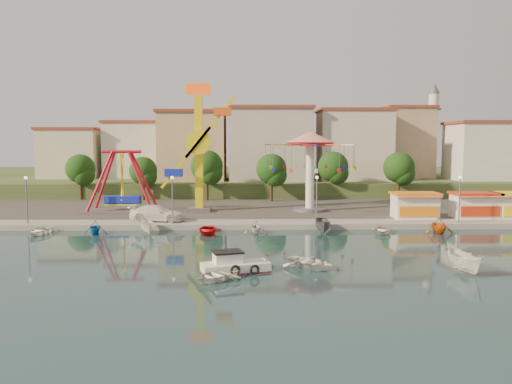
{
  "coord_description": "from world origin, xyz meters",
  "views": [
    {
      "loc": [
        0.26,
        -41.92,
        9.44
      ],
      "look_at": [
        1.26,
        14.0,
        4.0
      ],
      "focal_mm": 35.0,
      "sensor_mm": 36.0,
      "label": 1
    }
  ],
  "objects_px": {
    "pirate_ship_ride": "(122,183)",
    "van": "(157,213)",
    "kamikaze_tower": "(201,151)",
    "wave_swinger": "(310,153)",
    "rowboat_a": "(309,262)",
    "skiff": "(466,262)",
    "cabin_motorboat": "(234,266)"
  },
  "relations": [
    {
      "from": "cabin_motorboat",
      "to": "rowboat_a",
      "type": "height_order",
      "value": "cabin_motorboat"
    },
    {
      "from": "wave_swinger",
      "to": "rowboat_a",
      "type": "height_order",
      "value": "wave_swinger"
    },
    {
      "from": "skiff",
      "to": "van",
      "type": "bearing_deg",
      "value": 136.08
    },
    {
      "from": "pirate_ship_ride",
      "to": "skiff",
      "type": "distance_m",
      "value": 43.28
    },
    {
      "from": "pirate_ship_ride",
      "to": "rowboat_a",
      "type": "distance_m",
      "value": 34.49
    },
    {
      "from": "kamikaze_tower",
      "to": "van",
      "type": "distance_m",
      "value": 11.48
    },
    {
      "from": "pirate_ship_ride",
      "to": "kamikaze_tower",
      "type": "xyz_separation_m",
      "value": [
        10.17,
        0.33,
        4.1
      ]
    },
    {
      "from": "pirate_ship_ride",
      "to": "van",
      "type": "height_order",
      "value": "pirate_ship_ride"
    },
    {
      "from": "cabin_motorboat",
      "to": "van",
      "type": "bearing_deg",
      "value": 98.3
    },
    {
      "from": "cabin_motorboat",
      "to": "skiff",
      "type": "bearing_deg",
      "value": -16.91
    },
    {
      "from": "wave_swinger",
      "to": "skiff",
      "type": "xyz_separation_m",
      "value": [
        7.8,
        -29.32,
        -7.39
      ]
    },
    {
      "from": "wave_swinger",
      "to": "kamikaze_tower",
      "type": "bearing_deg",
      "value": -179.26
    },
    {
      "from": "kamikaze_tower",
      "to": "van",
      "type": "xyz_separation_m",
      "value": [
        -4.37,
        -8.0,
        -6.98
      ]
    },
    {
      "from": "van",
      "to": "cabin_motorboat",
      "type": "bearing_deg",
      "value": -147.39
    },
    {
      "from": "rowboat_a",
      "to": "van",
      "type": "height_order",
      "value": "van"
    },
    {
      "from": "wave_swinger",
      "to": "cabin_motorboat",
      "type": "xyz_separation_m",
      "value": [
        -9.21,
        -28.98,
        -7.73
      ]
    },
    {
      "from": "pirate_ship_ride",
      "to": "skiff",
      "type": "bearing_deg",
      "value": -41.89
    },
    {
      "from": "kamikaze_tower",
      "to": "rowboat_a",
      "type": "bearing_deg",
      "value": -68.89
    },
    {
      "from": "skiff",
      "to": "rowboat_a",
      "type": "bearing_deg",
      "value": 166.89
    },
    {
      "from": "pirate_ship_ride",
      "to": "skiff",
      "type": "xyz_separation_m",
      "value": [
        32.11,
        -28.8,
        -3.59
      ]
    },
    {
      "from": "wave_swinger",
      "to": "skiff",
      "type": "height_order",
      "value": "wave_swinger"
    },
    {
      "from": "rowboat_a",
      "to": "skiff",
      "type": "bearing_deg",
      "value": -54.17
    },
    {
      "from": "pirate_ship_ride",
      "to": "kamikaze_tower",
      "type": "relative_size",
      "value": 0.61
    },
    {
      "from": "cabin_motorboat",
      "to": "pirate_ship_ride",
      "type": "bearing_deg",
      "value": 102.16
    },
    {
      "from": "skiff",
      "to": "van",
      "type": "distance_m",
      "value": 33.75
    },
    {
      "from": "kamikaze_tower",
      "to": "cabin_motorboat",
      "type": "distance_m",
      "value": 30.3
    },
    {
      "from": "kamikaze_tower",
      "to": "rowboat_a",
      "type": "distance_m",
      "value": 30.62
    },
    {
      "from": "pirate_ship_ride",
      "to": "van",
      "type": "bearing_deg",
      "value": -52.9
    },
    {
      "from": "skiff",
      "to": "van",
      "type": "height_order",
      "value": "van"
    },
    {
      "from": "wave_swinger",
      "to": "pirate_ship_ride",
      "type": "bearing_deg",
      "value": -178.78
    },
    {
      "from": "kamikaze_tower",
      "to": "van",
      "type": "relative_size",
      "value": 2.63
    },
    {
      "from": "rowboat_a",
      "to": "skiff",
      "type": "xyz_separation_m",
      "value": [
        11.3,
        -1.58,
        0.37
      ]
    }
  ]
}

